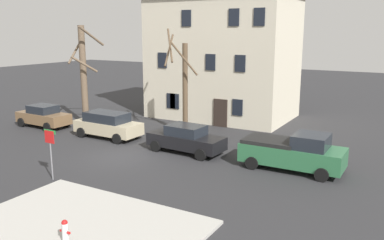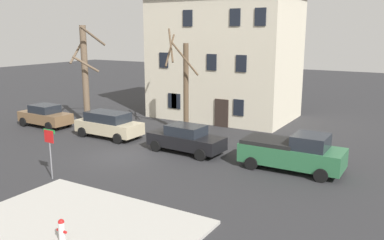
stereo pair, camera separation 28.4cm
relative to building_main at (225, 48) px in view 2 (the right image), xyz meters
The scene contains 11 objects.
ground_plane 14.25m from the building_main, 90.15° to the right, with size 120.00×120.00×0.00m, color #2D2D30.
sidewalk_slab 22.20m from the building_main, 78.42° to the right, with size 8.60×6.66×0.12m, color #B7B5AD.
building_main is the anchor object (origin of this frame).
tree_bare_near 11.30m from the building_main, 132.81° to the right, with size 2.20×2.38×7.48m.
tree_bare_mid 7.13m from the building_main, 87.47° to the right, with size 2.75×2.27×7.24m.
car_brown_sedan 15.06m from the building_main, 133.86° to the right, with size 4.36×2.06×1.66m.
car_beige_wagon 11.85m from the building_main, 109.40° to the right, with size 4.71×2.15×1.73m.
car_black_sedan 11.94m from the building_main, 75.51° to the right, with size 4.75×2.20×1.65m.
pickup_truck_green 14.62m from the building_main, 48.95° to the right, with size 5.21×2.30×1.99m.
fire_hydrant 22.85m from the building_main, 77.79° to the right, with size 0.42×0.22×0.80m.
street_sign_pole 18.13m from the building_main, 91.77° to the right, with size 0.76×0.07×2.48m.
Camera 2 is at (14.82, -17.14, 7.02)m, focal length 37.81 mm.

